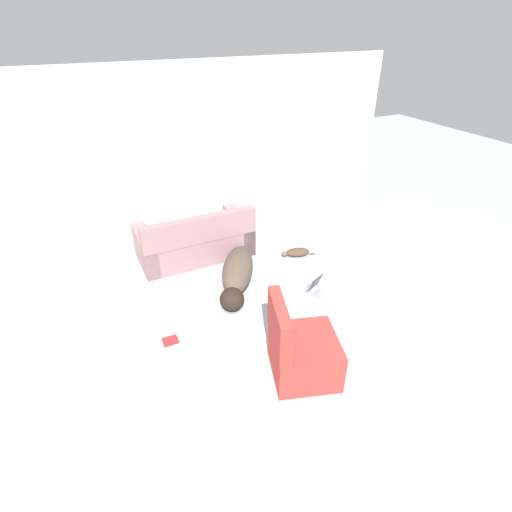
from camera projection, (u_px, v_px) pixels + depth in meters
name	position (u px, v px, depth m)	size (l,w,h in m)	color
ground_plane	(355.00, 400.00, 3.99)	(20.00, 20.00, 0.00)	#999EA3
wall_back	(209.00, 156.00, 6.30)	(6.47, 0.06, 2.78)	beige
couch	(195.00, 241.00, 6.23)	(1.73, 0.87, 0.82)	gray
dog	(237.00, 273.00, 5.61)	(1.03, 1.54, 0.39)	#4C3D33
cat	(297.00, 252.00, 6.35)	(0.54, 0.29, 0.13)	#473323
laptop_open	(319.00, 287.00, 5.49)	(0.40, 0.43, 0.26)	gray
book_red	(170.00, 341.00, 4.70)	(0.18, 0.15, 0.02)	maroon
book_cream	(343.00, 266.00, 6.09)	(0.25, 0.17, 0.02)	beige
side_chair	(301.00, 351.00, 4.15)	(0.85, 0.85, 0.93)	#B72D28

